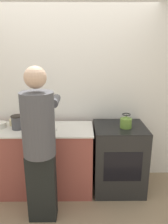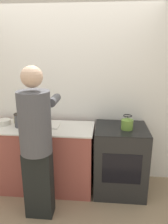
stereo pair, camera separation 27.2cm
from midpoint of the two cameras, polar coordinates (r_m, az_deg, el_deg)
ground_plane at (r=3.11m, az=-2.99°, el=-22.04°), size 12.00×12.00×0.00m
wall_back at (r=3.19m, az=-1.53°, el=4.95°), size 8.00×0.05×2.60m
counter at (r=3.16m, az=-8.95°, el=-11.65°), size 1.49×0.60×0.91m
oven at (r=3.12m, az=11.90°, el=-12.09°), size 0.69×0.63×0.93m
person at (r=2.44m, az=-9.23°, el=-7.32°), size 0.40×0.63×1.77m
cutting_board at (r=2.98m, az=-7.57°, el=-3.60°), size 0.38×0.22×0.02m
knife at (r=3.00m, az=-8.20°, el=-3.20°), size 0.22×0.08×0.01m
kettle at (r=2.86m, az=13.91°, el=-2.94°), size 0.15×0.15×0.19m
bowl_prep at (r=3.19m, az=-14.30°, el=-1.99°), size 0.15×0.15×0.08m
bowl_mixing at (r=3.17m, az=-17.92°, el=-2.57°), size 0.18×0.18×0.07m
canister_jar at (r=3.00m, az=-13.85°, el=-2.10°), size 0.16×0.16×0.18m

